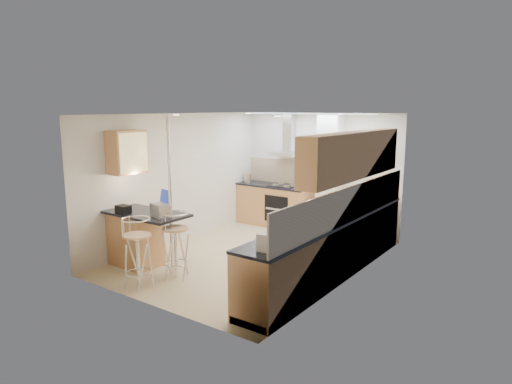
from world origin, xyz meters
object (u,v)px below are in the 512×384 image
Objects in this scene: microwave at (343,208)px; bread_bin at (275,240)px; bar_stool_near at (138,253)px; laptop at (161,210)px; bar_stool_end at (176,245)px.

bread_bin is (0.03, -2.00, -0.03)m from microwave.
laptop is at bearing 77.42° from bar_stool_near.
microwave is 0.47× the size of bar_stool_end.
bar_stool_near is (-2.13, -2.32, -0.53)m from microwave.
laptop is (-2.25, -1.73, -0.01)m from microwave.
bar_stool_end is (0.16, 0.61, -0.00)m from bar_stool_near.
microwave is at bearing 23.36° from bar_stool_near.
bar_stool_near is at bearing -158.68° from bar_stool_end.
laptop is 2.30m from bread_bin.
bar_stool_near is 0.63m from bar_stool_end.
microwave is 2.67m from bar_stool_end.
microwave is 1.21× the size of bread_bin.
microwave is 0.46× the size of bar_stool_near.
bar_stool_end is 2.59× the size of bread_bin.
bar_stool_near is (0.12, -0.59, -0.51)m from laptop.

